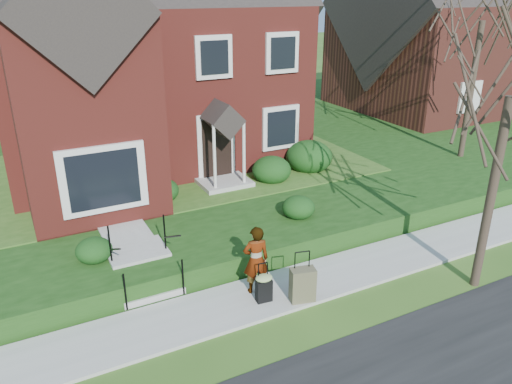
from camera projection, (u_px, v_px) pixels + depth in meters
ground at (273, 295)px, 11.50m from camera, size 120.00×120.00×0.00m
sidewalk at (273, 293)px, 11.49m from camera, size 60.00×1.60×0.08m
terrace at (232, 140)px, 22.04m from camera, size 44.00×20.00×0.60m
walkway at (112, 211)px, 14.31m from camera, size 1.20×6.00×0.06m
main_house at (135, 28)px, 17.30m from camera, size 10.40×10.20×9.40m
neighbour_house at (443, 15)px, 25.35m from camera, size 9.40×8.00×9.20m
front_steps at (143, 266)px, 11.77m from camera, size 1.40×2.02×1.50m
foundation_shrubs at (241, 175)px, 15.80m from camera, size 9.85×4.46×1.14m
woman at (256, 260)px, 11.19m from camera, size 0.66×0.50×1.64m
suitcase_black at (264, 287)px, 11.01m from camera, size 0.42×0.36×0.94m
suitcase_olive at (303, 285)px, 11.02m from camera, size 0.61×0.43×1.19m
tree_gap at (485, 6)px, 17.01m from camera, size 5.37×5.37×7.67m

